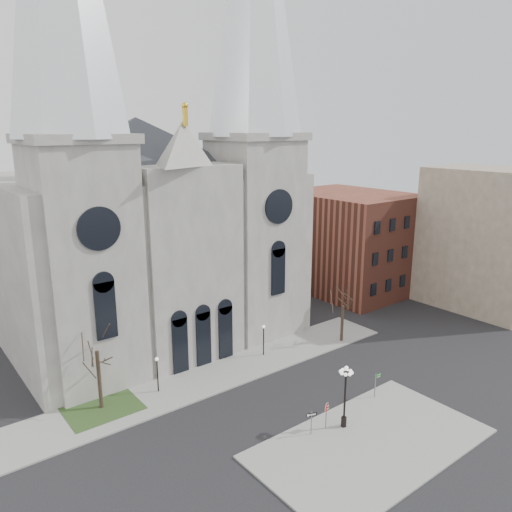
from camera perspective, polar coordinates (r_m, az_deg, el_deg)
ground at (r=41.56m, az=4.53°, el=-18.97°), size 160.00×160.00×0.00m
sidewalk_near at (r=40.57m, az=12.96°, el=-20.13°), size 18.00×10.00×0.14m
sidewalk_far at (r=49.02m, az=-4.39°, el=-13.31°), size 40.00×6.00×0.14m
grass_patch at (r=45.56m, az=-17.22°, el=-16.25°), size 6.00×5.00×0.18m
cathedral at (r=53.93m, az=-11.86°, el=9.47°), size 33.00×26.66×54.00m
bg_building_brick at (r=73.34m, az=10.43°, el=1.69°), size 14.00×18.00×14.00m
bg_building_tan at (r=70.59m, az=24.64°, el=1.77°), size 10.00×14.00×18.00m
tree_left at (r=43.09m, az=-17.76°, el=-9.93°), size 3.20×3.20×7.50m
tree_right at (r=54.93m, az=9.91°, el=-5.36°), size 3.20×3.20×6.00m
ped_lamp_left at (r=45.76m, az=-11.22°, el=-12.51°), size 0.32×0.32×3.26m
ped_lamp_right at (r=51.60m, az=0.87°, el=-9.01°), size 0.32×0.32×3.26m
stop_sign at (r=40.63m, az=8.04°, el=-17.02°), size 0.80×0.08×2.22m
globe_lamp at (r=40.27m, az=10.18°, el=-14.72°), size 1.27×1.27×5.17m
one_way_sign at (r=39.98m, az=6.36°, el=-18.00°), size 0.81×0.33×1.93m
street_name_sign at (r=45.70m, az=13.55°, el=-13.94°), size 0.70×0.09×2.20m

